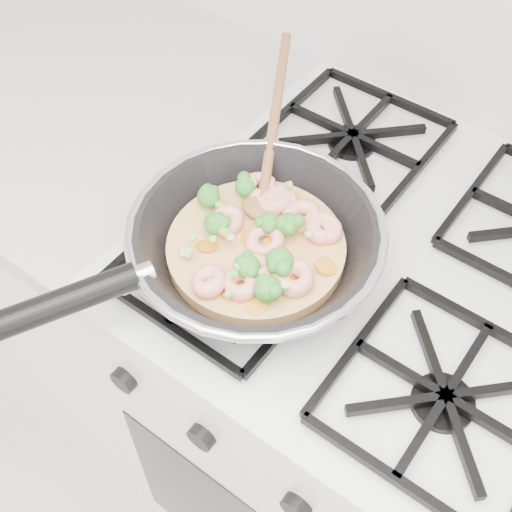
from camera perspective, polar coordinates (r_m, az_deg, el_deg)
The scene contains 3 objects.
stove at distance 1.25m, azimuth 8.14°, elevation -12.62°, with size 0.60×0.60×0.92m.
counter_left at distance 1.59m, azimuth -17.25°, elevation 3.43°, with size 1.00×0.60×0.90m.
skillet at distance 0.80m, azimuth -0.23°, elevation 1.23°, with size 0.33×0.61×0.10m.
Camera 1 is at (0.18, 1.17, 1.57)m, focal length 46.86 mm.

